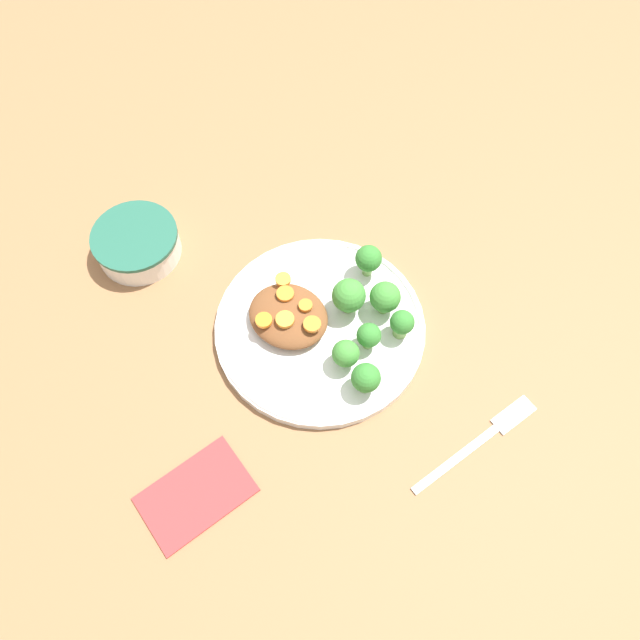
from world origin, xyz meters
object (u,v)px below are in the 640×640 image
Objects in this scene: fork at (486,436)px; napkin at (197,495)px; plate at (320,327)px; dip_bowl at (137,242)px.

fork and napkin have the same top height.
napkin is (0.27, 0.00, -0.01)m from plate.
fork is (0.01, 0.26, -0.01)m from plate.
napkin is at bearing 0.25° from plate.
plate is 0.26m from fork.
plate is 1.90× the size of napkin.
plate is at bearing 97.58° from dip_bowl.
dip_bowl reaches higher than napkin.
fork is 1.26× the size of napkin.
dip_bowl reaches higher than fork.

